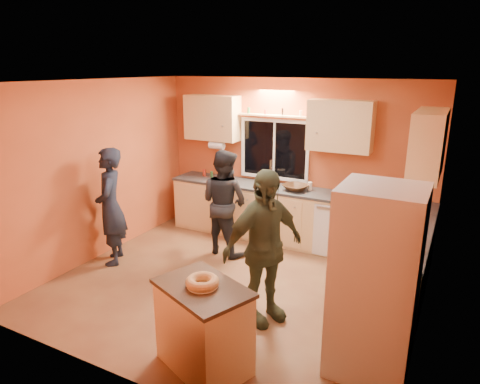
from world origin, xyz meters
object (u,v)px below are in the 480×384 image
Objects in this scene: island at (204,326)px; person_left at (111,207)px; refrigerator at (375,282)px; person_center at (224,202)px; person_right at (264,248)px.

person_left is at bearing 172.99° from island.
refrigerator is 1.12× the size of person_center.
person_right is (1.29, -1.40, 0.07)m from person_center.
person_center is at bearing 71.19° from person_right.
refrigerator is 1.73× the size of island.
person_center is (-2.52, 1.68, -0.10)m from refrigerator.
person_left reaches higher than person_center.
refrigerator is 3.84m from person_left.
island is at bearing -160.53° from person_right.
island is 2.78m from person_left.
island is 0.59× the size of person_right.
person_center is (1.27, 1.05, -0.04)m from person_left.
person_right is at bearing 143.28° from person_center.
person_right is (2.56, -0.35, 0.03)m from person_left.
person_center is 1.91m from person_right.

